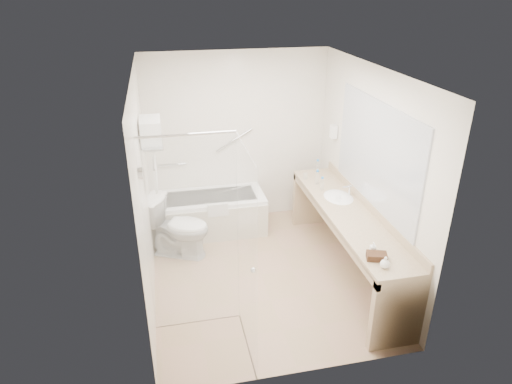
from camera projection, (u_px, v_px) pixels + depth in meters
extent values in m
plane|color=tan|center=(261.00, 274.00, 5.69)|extent=(3.20, 3.20, 0.00)
cube|color=white|center=(262.00, 71.00, 4.63)|extent=(2.60, 3.20, 0.10)
cube|color=beige|center=(237.00, 139.00, 6.58)|extent=(2.60, 0.10, 2.50)
cube|color=beige|center=(305.00, 260.00, 3.74)|extent=(2.60, 0.10, 2.50)
cube|color=beige|center=(144.00, 193.00, 4.91)|extent=(0.10, 3.20, 2.50)
cube|color=beige|center=(368.00, 174.00, 5.41)|extent=(0.10, 3.20, 2.50)
cube|color=white|center=(208.00, 213.00, 6.58)|extent=(1.60, 0.70, 0.55)
cube|color=beige|center=(212.00, 227.00, 6.28)|extent=(1.60, 0.02, 0.50)
cube|color=white|center=(218.00, 210.00, 6.20)|extent=(0.28, 0.06, 0.18)
cylinder|color=silver|center=(172.00, 164.00, 6.49)|extent=(0.40, 0.03, 0.03)
cylinder|color=silver|center=(234.00, 140.00, 6.53)|extent=(0.53, 0.03, 0.33)
cube|color=silver|center=(193.00, 237.00, 4.46)|extent=(0.90, 0.01, 2.10)
cube|color=silver|center=(247.00, 257.00, 4.15)|extent=(0.02, 0.90, 2.10)
cylinder|color=silver|center=(186.00, 135.00, 4.02)|extent=(0.90, 0.02, 0.02)
sphere|color=silver|center=(253.00, 270.00, 4.04)|extent=(0.05, 0.05, 0.05)
cylinder|color=silver|center=(140.00, 173.00, 3.61)|extent=(0.04, 0.10, 0.10)
cube|color=silver|center=(152.00, 142.00, 5.06)|extent=(0.24, 0.55, 0.02)
cylinder|color=silver|center=(154.00, 161.00, 5.15)|extent=(0.02, 0.55, 0.02)
cube|color=white|center=(155.00, 174.00, 5.22)|extent=(0.03, 0.42, 0.32)
cube|color=white|center=(152.00, 138.00, 5.03)|extent=(0.22, 0.40, 0.08)
cube|color=white|center=(151.00, 130.00, 5.00)|extent=(0.22, 0.40, 0.08)
cube|color=white|center=(150.00, 123.00, 4.96)|extent=(0.22, 0.40, 0.08)
cube|color=tan|center=(348.00, 213.00, 5.40)|extent=(0.55, 2.70, 0.05)
cube|color=tan|center=(369.00, 206.00, 5.42)|extent=(0.03, 2.70, 0.10)
cube|color=tan|center=(328.00, 220.00, 5.38)|extent=(0.04, 2.70, 0.08)
cube|color=tan|center=(397.00, 314.00, 4.42)|extent=(0.55, 0.08, 0.80)
cube|color=tan|center=(311.00, 198.00, 6.74)|extent=(0.55, 0.08, 0.80)
ellipsoid|color=white|center=(338.00, 199.00, 5.76)|extent=(0.40, 0.52, 0.14)
cylinder|color=silver|center=(350.00, 190.00, 5.74)|extent=(0.03, 0.03, 0.14)
cube|color=#B2B6BE|center=(376.00, 154.00, 5.14)|extent=(0.02, 2.00, 1.20)
cube|color=white|center=(334.00, 132.00, 6.24)|extent=(0.08, 0.10, 0.18)
imported|color=white|center=(179.00, 227.00, 5.96)|extent=(0.94, 0.76, 0.80)
cube|color=#412517|center=(377.00, 256.00, 4.46)|extent=(0.23, 0.19, 0.07)
imported|color=white|center=(373.00, 250.00, 4.56)|extent=(0.08, 0.13, 0.06)
imported|color=white|center=(385.00, 263.00, 4.32)|extent=(0.11, 0.13, 0.09)
cylinder|color=silver|center=(317.00, 178.00, 6.09)|extent=(0.06, 0.06, 0.17)
cylinder|color=#288AE5|center=(318.00, 171.00, 6.05)|extent=(0.03, 0.03, 0.03)
cylinder|color=silver|center=(322.00, 184.00, 5.91)|extent=(0.06, 0.06, 0.16)
cylinder|color=#288AE5|center=(322.00, 178.00, 5.88)|extent=(0.03, 0.03, 0.02)
cylinder|color=silver|center=(317.00, 166.00, 6.47)|extent=(0.06, 0.06, 0.16)
cylinder|color=#288AE5|center=(318.00, 160.00, 6.43)|extent=(0.03, 0.03, 0.02)
cylinder|color=silver|center=(338.00, 199.00, 5.60)|extent=(0.09, 0.09, 0.09)
cylinder|color=silver|center=(305.00, 176.00, 6.26)|extent=(0.07, 0.07, 0.08)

